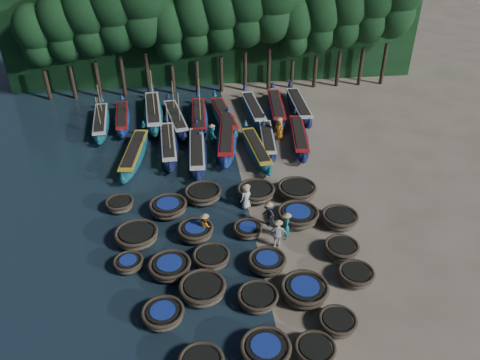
{
  "coord_description": "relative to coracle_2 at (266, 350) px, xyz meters",
  "views": [
    {
      "loc": [
        -3.45,
        -22.8,
        17.44
      ],
      "look_at": [
        -0.35,
        1.97,
        1.3
      ],
      "focal_mm": 35.0,
      "sensor_mm": 36.0,
      "label": 1
    }
  ],
  "objects": [
    {
      "name": "coracle_19",
      "position": [
        5.92,
        8.5,
        0.02
      ],
      "size": [
        2.63,
        2.63,
        0.81
      ],
      "rotation": [
        0.0,
        0.0,
        -0.37
      ],
      "color": "brown",
      "rests_on": "ground"
    },
    {
      "name": "tree_6",
      "position": [
        -1.43,
        30.18,
        6.2
      ],
      "size": [
        4.09,
        4.09,
        9.65
      ],
      "color": "black",
      "rests_on": "ground"
    },
    {
      "name": "long_boat_9",
      "position": [
        -9.74,
        23.48,
        0.09
      ],
      "size": [
        2.02,
        7.88,
        3.36
      ],
      "rotation": [
        0.0,
        0.0,
        0.08
      ],
      "color": "#10495D",
      "rests_on": "ground"
    },
    {
      "name": "fisherman_1",
      "position": [
        2.5,
        7.68,
        0.51
      ],
      "size": [
        0.52,
        0.67,
        1.91
      ],
      "rotation": [
        0.0,
        0.0,
        4.57
      ],
      "color": "#1A6E6B",
      "rests_on": "ground"
    },
    {
      "name": "coracle_11",
      "position": [
        -4.08,
        5.67,
        -0.02
      ],
      "size": [
        2.66,
        2.66,
        0.74
      ],
      "rotation": [
        0.0,
        0.0,
        0.32
      ],
      "color": "brown",
      "rests_on": "ground"
    },
    {
      "name": "coracle_9",
      "position": [
        5.35,
        3.9,
        -0.04
      ],
      "size": [
        2.23,
        2.23,
        0.71
      ],
      "rotation": [
        0.0,
        0.0,
        -0.35
      ],
      "color": "brown",
      "rests_on": "ground"
    },
    {
      "name": "coracle_7",
      "position": [
        0.14,
        3.03,
        -0.07
      ],
      "size": [
        2.42,
        2.42,
        0.66
      ],
      "rotation": [
        0.0,
        0.0,
        0.34
      ],
      "color": "brown",
      "rests_on": "ground"
    },
    {
      "name": "coracle_10",
      "position": [
        -6.25,
        6.27,
        -0.08
      ],
      "size": [
        1.72,
        1.72,
        0.64
      ],
      "rotation": [
        0.0,
        0.0,
        0.2
      ],
      "color": "brown",
      "rests_on": "ground"
    },
    {
      "name": "long_boat_6",
      "position": [
        2.31,
        17.39,
        0.06
      ],
      "size": [
        2.03,
        7.53,
        1.33
      ],
      "rotation": [
        0.0,
        0.0,
        0.1
      ],
      "color": "#10495D",
      "rests_on": "ground"
    },
    {
      "name": "tree_3",
      "position": [
        -8.33,
        30.18,
        7.55
      ],
      "size": [
        4.92,
        4.92,
        11.6
      ],
      "color": "black",
      "rests_on": "ground"
    },
    {
      "name": "fisherman_4",
      "position": [
        1.88,
        7.04,
        0.5
      ],
      "size": [
        1.05,
        0.52,
        1.97
      ],
      "rotation": [
        0.0,
        0.0,
        3.11
      ],
      "color": "silver",
      "rests_on": "ground"
    },
    {
      "name": "fisherman_6",
      "position": [
        4.47,
        19.75,
        0.5
      ],
      "size": [
        0.98,
        1.04,
        1.99
      ],
      "rotation": [
        0.0,
        0.0,
        5.35
      ],
      "color": "orange",
      "rests_on": "ground"
    },
    {
      "name": "coracle_14",
      "position": [
        5.21,
        5.88,
        0.0
      ],
      "size": [
        2.34,
        2.34,
        0.78
      ],
      "rotation": [
        0.0,
        0.0,
        0.42
      ],
      "color": "brown",
      "rests_on": "ground"
    },
    {
      "name": "coracle_5",
      "position": [
        -4.39,
        2.56,
        -0.05
      ],
      "size": [
        2.03,
        2.03,
        0.69
      ],
      "rotation": [
        0.0,
        0.0,
        0.07
      ],
      "color": "brown",
      "rests_on": "ground"
    },
    {
      "name": "coracle_3",
      "position": [
        2.13,
        -0.21,
        -0.08
      ],
      "size": [
        1.83,
        1.83,
        0.64
      ],
      "rotation": [
        0.0,
        0.0,
        -0.06
      ],
      "color": "brown",
      "rests_on": "ground"
    },
    {
      "name": "coracle_15",
      "position": [
        -5.93,
        8.38,
        0.02
      ],
      "size": [
        3.0,
        3.0,
        0.82
      ],
      "rotation": [
        0.0,
        0.0,
        0.37
      ],
      "color": "brown",
      "rests_on": "ground"
    },
    {
      "name": "tree_7",
      "position": [
        0.87,
        30.18,
        6.88
      ],
      "size": [
        4.51,
        4.51,
        10.63
      ],
      "color": "black",
      "rests_on": "ground"
    },
    {
      "name": "tree_2",
      "position": [
        -10.63,
        30.18,
        6.88
      ],
      "size": [
        4.51,
        4.51,
        10.63
      ],
      "color": "black",
      "rests_on": "ground"
    },
    {
      "name": "tree_5",
      "position": [
        -3.73,
        30.18,
        5.52
      ],
      "size": [
        3.68,
        3.68,
        8.68
      ],
      "color": "black",
      "rests_on": "ground"
    },
    {
      "name": "fisherman_2",
      "position": [
        -2.06,
        8.46,
        0.37
      ],
      "size": [
        0.75,
        0.86,
        1.7
      ],
      "rotation": [
        0.0,
        0.0,
        1.85
      ],
      "color": "orange",
      "rests_on": "ground"
    },
    {
      "name": "coracle_18",
      "position": [
        3.52,
        9.1,
        0.03
      ],
      "size": [
        3.04,
        3.04,
        0.82
      ],
      "rotation": [
        0.0,
        0.0,
        0.36
      ],
      "color": "brown",
      "rests_on": "ground"
    },
    {
      "name": "long_boat_13",
      "position": [
        -1.65,
        23.29,
        0.12
      ],
      "size": [
        1.7,
        8.34,
        3.54
      ],
      "rotation": [
        0.0,
        0.0,
        -0.03
      ],
      "color": "navy",
      "rests_on": "ground"
    },
    {
      "name": "long_boat_11",
      "position": [
        -5.48,
        24.68,
        0.17
      ],
      "size": [
        2.19,
        9.11,
        3.88
      ],
      "rotation": [
        0.0,
        0.0,
        0.07
      ],
      "color": "#10495D",
      "rests_on": "ground"
    },
    {
      "name": "coracle_16",
      "position": [
        -2.61,
        8.37,
        0.02
      ],
      "size": [
        2.31,
        2.31,
        0.81
      ],
      "rotation": [
        0.0,
        0.0,
        0.23
      ],
      "color": "brown",
      "rests_on": "ground"
    },
    {
      "name": "tree_0",
      "position": [
        -15.23,
        30.18,
        5.52
      ],
      "size": [
        3.68,
        3.68,
        8.68
      ],
      "color": "black",
      "rests_on": "ground"
    },
    {
      "name": "tree_13",
      "position": [
        14.67,
        30.18,
        7.55
      ],
      "size": [
        4.92,
        4.92,
        11.6
      ],
      "color": "black",
      "rests_on": "ground"
    },
    {
      "name": "coracle_13",
      "position": [
        1.0,
        5.36,
        0.01
      ],
      "size": [
        2.47,
        2.47,
        0.78
      ],
      "rotation": [
        0.0,
        0.0,
        -0.41
      ],
      "color": "brown",
      "rests_on": "ground"
    },
    {
      "name": "coracle_20",
      "position": [
        -7.17,
        11.7,
        -0.05
      ],
      "size": [
        1.84,
        1.84,
        0.68
      ],
      "rotation": [
        0.0,
        0.0,
        0.14
      ],
      "color": "brown",
      "rests_on": "ground"
    },
    {
      "name": "fisherman_5",
      "position": [
        -0.82,
        19.52,
        0.41
      ],
      "size": [
        0.61,
        1.55,
        1.84
      ],
      "rotation": [
        0.0,
        0.0,
        1.66
      ],
      "color": "#1A6E6B",
      "rests_on": "ground"
    },
    {
      "name": "coracle_21",
      "position": [
        -4.19,
        10.91,
        0.02
      ],
      "size": [
        2.56,
        2.56,
        0.81
      ],
      "rotation": [
        0.0,
        0.0,
        -0.19
      ],
      "color": "brown",
      "rests_on": "ground"
    },
    {
      "name": "coracle_23",
      "position": [
        1.42,
        11.88,
        0.02
      ],
      "size": [
        2.74,
        2.74,
        0.81
      ],
      "rotation": [
        0.0,
        0.0,
        -0.21
      ],
      "color": "brown",
      "rests_on": "ground"
    },
    {
      "name": "coracle_4",
      "position": [
        3.52,
        1.1,
        -0.06
      ],
      "size": [
        2.04,
        2.04,
        0.67
      ],
      "rotation": [
        0.0,
        0.0,
        0.27
      ],
      "color": "brown",
      "rests_on": "ground"
    },
    {
      "name": "tree_8",
      "position": [
        3.17,
        30.18,
        7.55
      ],
      "size": [
        4.92,
        4.92,
        11.6
      ],
      "color": "black",
      "rests_on": "ground"
    },
    {
      "name": "coracle_6",
      "position": [
        -2.48,
        3.83,
        0.02
      ],
      "size": [
        2.65,
        2.65,
        0.82
      ],
      "rotation": [
        0.0,
        0.0,
        -0.25
      ],
      "color": "brown",
      "rests_on": "ground"
    },
    {
      "name": "tree_12",
      "position": [
        12.37,
        30.18,
        6.88
      ],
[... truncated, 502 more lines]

